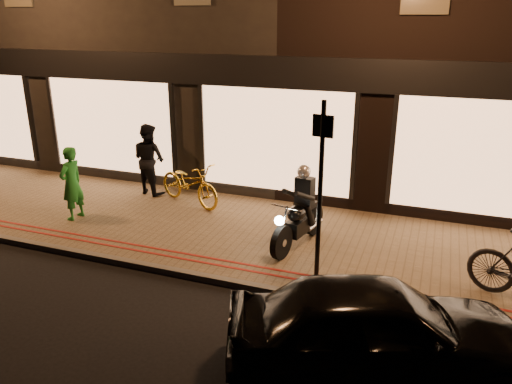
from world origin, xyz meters
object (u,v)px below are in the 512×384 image
motorcycle (300,215)px  parked_car (378,328)px  sign_post (320,183)px  person_green (72,183)px  bicycle_gold (189,183)px

motorcycle → parked_car: 3.58m
sign_post → person_green: (-5.59, 0.67, -0.87)m
bicycle_gold → parked_car: 6.55m
motorcycle → person_green: bearing=-163.2°
parked_car → person_green: bearing=48.0°
motorcycle → bicycle_gold: size_ratio=1.00×
sign_post → parked_car: (1.25, -1.96, -1.15)m
motorcycle → person_green: person_green is taller
person_green → motorcycle: bearing=98.3°
motorcycle → parked_car: motorcycle is taller
bicycle_gold → parked_car: bearing=-109.5°
motorcycle → bicycle_gold: motorcycle is taller
motorcycle → person_green: 5.00m
sign_post → bicycle_gold: bearing=147.1°
sign_post → bicycle_gold: size_ratio=1.55×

